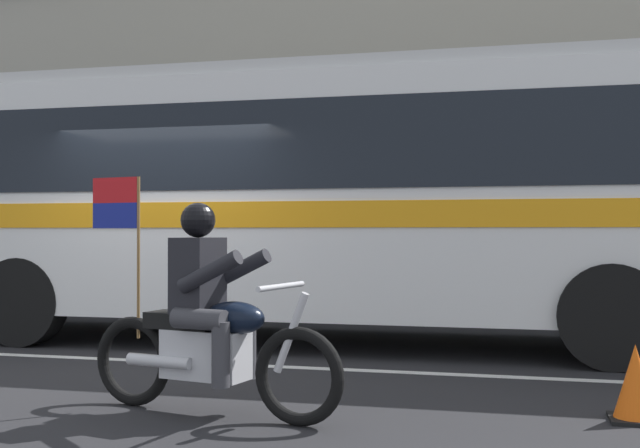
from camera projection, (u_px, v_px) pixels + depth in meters
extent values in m
plane|color=black|center=(165.00, 352.00, 8.76)|extent=(60.00, 60.00, 0.00)
cube|color=gray|center=(293.00, 304.00, 13.71)|extent=(28.00, 3.80, 0.15)
cube|color=silver|center=(140.00, 360.00, 8.18)|extent=(26.60, 0.14, 0.01)
cube|color=gray|center=(324.00, 43.00, 15.98)|extent=(28.00, 0.80, 10.34)
cube|color=#384C60|center=(319.00, 116.00, 15.54)|extent=(25.76, 0.10, 1.40)
cube|color=white|center=(332.00, 200.00, 9.54)|extent=(11.19, 2.68, 2.70)
cube|color=black|center=(332.00, 155.00, 9.55)|extent=(10.30, 2.71, 0.96)
cube|color=orange|center=(332.00, 216.00, 9.54)|extent=(10.97, 2.71, 0.28)
cube|color=silver|center=(332.00, 84.00, 9.55)|extent=(10.96, 2.55, 0.16)
cylinder|color=black|center=(23.00, 302.00, 9.24)|extent=(1.04, 0.30, 1.04)
cylinder|color=black|center=(612.00, 317.00, 7.64)|extent=(1.04, 0.30, 1.04)
torus|color=black|center=(299.00, 376.00, 5.45)|extent=(0.69, 0.23, 0.69)
torus|color=black|center=(133.00, 361.00, 6.09)|extent=(0.69, 0.23, 0.69)
cube|color=silver|center=(206.00, 354.00, 5.79)|extent=(0.68, 0.41, 0.36)
ellipsoid|color=black|center=(235.00, 318.00, 5.68)|extent=(0.53, 0.37, 0.24)
cube|color=black|center=(183.00, 320.00, 5.88)|extent=(0.60, 0.37, 0.12)
cylinder|color=silver|center=(291.00, 333.00, 5.48)|extent=(0.28, 0.11, 0.58)
cylinder|color=silver|center=(281.00, 286.00, 5.52)|extent=(0.17, 0.63, 0.04)
cylinder|color=silver|center=(159.00, 361.00, 5.78)|extent=(0.56, 0.20, 0.09)
cube|color=black|center=(198.00, 275.00, 5.83)|extent=(0.35, 0.41, 0.56)
sphere|color=black|center=(198.00, 220.00, 5.83)|extent=(0.26, 0.26, 0.26)
cylinder|color=#38383D|center=(227.00, 314.00, 5.93)|extent=(0.44, 0.23, 0.15)
cylinder|color=#38383D|center=(247.00, 348.00, 5.84)|extent=(0.13, 0.13, 0.46)
cylinder|color=#38383D|center=(200.00, 319.00, 5.60)|extent=(0.44, 0.23, 0.15)
cylinder|color=#38383D|center=(221.00, 355.00, 5.52)|extent=(0.13, 0.13, 0.46)
cylinder|color=black|center=(240.00, 269.00, 5.90)|extent=(0.53, 0.21, 0.32)
cylinder|color=black|center=(210.00, 272.00, 5.54)|extent=(0.53, 0.21, 0.32)
cylinder|color=olive|center=(138.00, 257.00, 6.07)|extent=(0.02, 0.02, 1.25)
cube|color=red|center=(115.00, 190.00, 6.18)|extent=(0.43, 0.11, 0.20)
cube|color=navy|center=(115.00, 216.00, 6.18)|extent=(0.43, 0.11, 0.20)
cylinder|color=red|center=(77.00, 283.00, 13.79)|extent=(0.22, 0.22, 0.58)
sphere|color=red|center=(77.00, 262.00, 13.79)|extent=(0.20, 0.20, 0.20)
cylinder|color=red|center=(73.00, 282.00, 13.65)|extent=(0.09, 0.10, 0.09)
cone|color=#EA590F|center=(635.00, 383.00, 5.57)|extent=(0.32, 0.32, 0.55)
cube|color=black|center=(636.00, 420.00, 5.57)|extent=(0.36, 0.36, 0.03)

